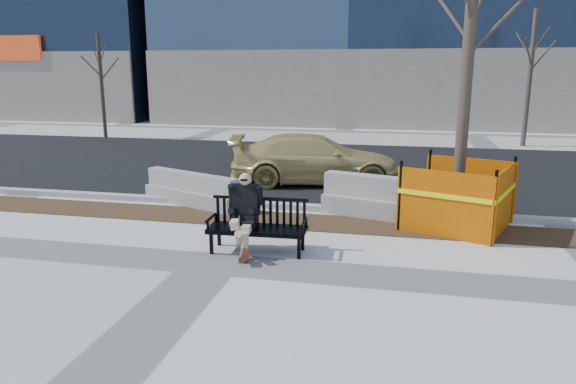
# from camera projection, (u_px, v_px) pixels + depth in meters

# --- Properties ---
(ground) EXTENTS (120.00, 120.00, 0.00)m
(ground) POSITION_uv_depth(u_px,v_px,m) (213.00, 263.00, 8.43)
(ground) COLOR beige
(ground) RESTS_ON ground
(mulch_strip) EXTENTS (40.00, 1.20, 0.02)m
(mulch_strip) POSITION_uv_depth(u_px,v_px,m) (256.00, 219.00, 10.90)
(mulch_strip) COLOR #47301C
(mulch_strip) RESTS_ON ground
(asphalt_street) EXTENTS (60.00, 10.40, 0.01)m
(asphalt_street) POSITION_uv_depth(u_px,v_px,m) (308.00, 166.00, 16.80)
(asphalt_street) COLOR black
(asphalt_street) RESTS_ON ground
(curb) EXTENTS (60.00, 0.25, 0.12)m
(curb) POSITION_uv_depth(u_px,v_px,m) (268.00, 205.00, 11.79)
(curb) COLOR #9E9B93
(curb) RESTS_ON ground
(bench) EXTENTS (1.74, 0.69, 0.91)m
(bench) POSITION_uv_depth(u_px,v_px,m) (258.00, 252.00, 8.97)
(bench) COLOR black
(bench) RESTS_ON ground
(seated_man) EXTENTS (0.62, 0.99, 1.35)m
(seated_man) POSITION_uv_depth(u_px,v_px,m) (245.00, 250.00, 9.05)
(seated_man) COLOR black
(seated_man) RESTS_ON ground
(tree_fence) EXTENTS (3.52, 3.52, 6.83)m
(tree_fence) POSITION_uv_depth(u_px,v_px,m) (455.00, 226.00, 10.41)
(tree_fence) COLOR #E76700
(tree_fence) RESTS_ON ground
(sedan) EXTENTS (4.83, 2.74, 1.32)m
(sedan) POSITION_uv_depth(u_px,v_px,m) (315.00, 183.00, 14.36)
(sedan) COLOR tan
(sedan) RESTS_ON ground
(jersey_barrier_left) EXTENTS (2.61, 1.50, 0.75)m
(jersey_barrier_left) POSITION_uv_depth(u_px,v_px,m) (193.00, 205.00, 12.08)
(jersey_barrier_left) COLOR gray
(jersey_barrier_left) RESTS_ON ground
(jersey_barrier_right) EXTENTS (3.14, 1.46, 0.88)m
(jersey_barrier_right) POSITION_uv_depth(u_px,v_px,m) (394.00, 219.00, 10.91)
(jersey_barrier_right) COLOR gray
(jersey_barrier_right) RESTS_ON ground
(far_tree_left) EXTENTS (2.16, 2.16, 4.91)m
(far_tree_left) POSITION_uv_depth(u_px,v_px,m) (106.00, 138.00, 23.76)
(far_tree_left) COLOR #43352B
(far_tree_left) RESTS_ON ground
(far_tree_right) EXTENTS (2.41, 2.41, 5.73)m
(far_tree_right) POSITION_uv_depth(u_px,v_px,m) (523.00, 146.00, 21.21)
(far_tree_right) COLOR #4B3C30
(far_tree_right) RESTS_ON ground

